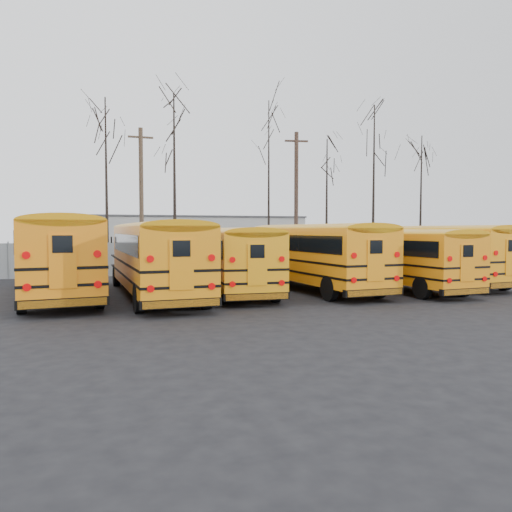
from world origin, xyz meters
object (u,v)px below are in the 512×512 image
object	(u,v)px
utility_pole_right	(296,197)
bus_a	(56,250)
bus_f	(432,249)
bus_c	(230,254)
bus_d	(312,251)
bus_b	(156,253)
bus_e	(393,254)
utility_pole_left	(141,196)

from	to	relation	value
utility_pole_right	bus_a	bearing A→B (deg)	-129.50
bus_f	utility_pole_right	size ratio (longest dim) A/B	1.06
bus_f	bus_c	bearing A→B (deg)	177.58
bus_d	bus_b	bearing A→B (deg)	-179.87
bus_a	bus_e	world-z (taller)	bus_a
bus_b	bus_c	bearing A→B (deg)	8.92
bus_c	bus_f	xyz separation A→B (m)	(10.66, 0.28, 0.07)
bus_b	bus_c	xyz separation A→B (m)	(3.26, 0.65, -0.14)
bus_d	bus_a	bearing A→B (deg)	171.71
bus_e	bus_d	bearing A→B (deg)	161.33
bus_b	bus_e	world-z (taller)	bus_b
bus_d	utility_pole_right	xyz separation A→B (m)	(5.46, 15.00, 3.47)
bus_a	bus_f	size ratio (longest dim) A/B	1.11
bus_b	bus_c	world-z (taller)	bus_b
bus_a	utility_pole_left	distance (m)	16.61
bus_a	bus_c	bearing A→B (deg)	-11.47
bus_b	bus_e	bearing A→B (deg)	-4.90
bus_c	utility_pole_left	size ratio (longest dim) A/B	1.03
utility_pole_right	bus_b	bearing A→B (deg)	-119.36
bus_c	utility_pole_left	distance (m)	16.78
bus_c	utility_pole_left	bearing A→B (deg)	101.16
bus_e	bus_f	size ratio (longest dim) A/B	0.93
utility_pole_left	bus_f	bearing A→B (deg)	-51.81
bus_c	utility_pole_right	bearing A→B (deg)	61.14
bus_b	bus_e	xyz separation A→B (m)	(10.73, -0.47, -0.18)
bus_b	bus_f	bearing A→B (deg)	1.45
bus_b	bus_f	world-z (taller)	bus_b
bus_b	utility_pole_right	bearing A→B (deg)	48.59
bus_d	bus_e	xyz separation A→B (m)	(3.63, -0.96, -0.15)
bus_d	utility_pole_left	xyz separation A→B (m)	(-6.11, 16.41, 3.40)
utility_pole_right	bus_c	bearing A→B (deg)	-112.39
bus_a	bus_d	xyz separation A→B (m)	(10.92, -0.85, -0.16)
bus_b	utility_pole_left	xyz separation A→B (m)	(0.99, 16.90, 3.36)
bus_e	utility_pole_right	distance (m)	16.47
bus_b	utility_pole_right	world-z (taller)	utility_pole_right
bus_d	bus_e	bearing A→B (deg)	-18.73
bus_a	bus_b	size ratio (longest dim) A/B	1.07
bus_f	utility_pole_left	size ratio (longest dim) A/B	1.08
bus_b	utility_pole_left	world-z (taller)	utility_pole_left
utility_pole_left	utility_pole_right	distance (m)	11.66
bus_f	utility_pole_right	distance (m)	15.04
bus_d	utility_pole_left	size ratio (longest dim) A/B	1.09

